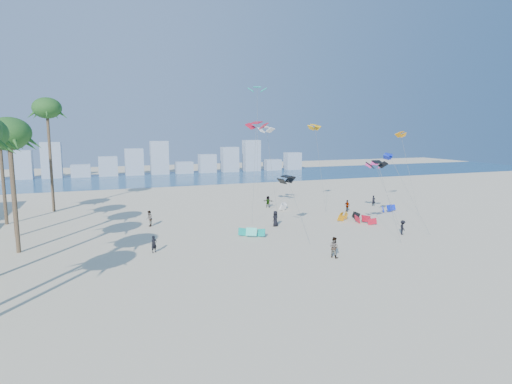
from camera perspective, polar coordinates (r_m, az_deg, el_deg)
name	(u,v)px	position (r m, az deg, el deg)	size (l,w,h in m)	color
ground	(293,282)	(33.06, 4.89, -11.88)	(220.00, 220.00, 0.00)	beige
ocean	(160,179)	(101.53, -12.70, 1.75)	(220.00, 220.00, 0.00)	navy
kitesurfer_near	(154,244)	(41.22, -13.45, -6.78)	(0.59, 0.39, 1.61)	black
kitesurfer_mid	(334,247)	(39.23, 10.35, -7.25)	(0.92, 0.72, 1.89)	gray
kitesurfers_far	(282,212)	(54.77, 3.53, -2.73)	(33.79, 21.65, 1.89)	black
grounded_kites	(333,217)	(55.04, 10.26, -3.24)	(25.96, 16.24, 0.93)	#0DA794
flying_kites	(310,133)	(56.14, 7.18, 7.85)	(25.11, 32.00, 18.50)	black
distant_skyline	(149,162)	(110.98, -14.07, 3.86)	(85.00, 3.00, 8.40)	#9EADBF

